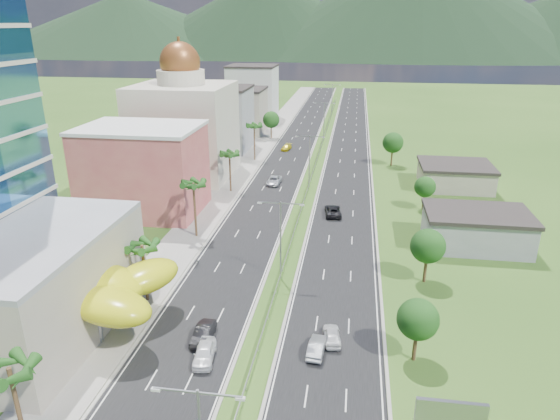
% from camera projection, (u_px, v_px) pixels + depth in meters
% --- Properties ---
extents(ground, '(500.00, 500.00, 0.00)m').
position_uv_depth(ground, '(268.00, 319.00, 57.88)').
color(ground, '#2D5119').
rests_on(ground, ground).
extents(road_left, '(11.00, 260.00, 0.04)m').
position_uv_depth(road_left, '(296.00, 143.00, 142.19)').
color(road_left, black).
rests_on(road_left, ground).
extents(road_right, '(11.00, 260.00, 0.04)m').
position_uv_depth(road_right, '(349.00, 145.00, 140.10)').
color(road_right, black).
rests_on(road_right, ground).
extents(sidewalk_left, '(7.00, 260.00, 0.12)m').
position_uv_depth(sidewalk_left, '(263.00, 142.00, 143.50)').
color(sidewalk_left, gray).
rests_on(sidewalk_left, ground).
extents(median_guardrail, '(0.10, 216.06, 0.76)m').
position_uv_depth(median_guardrail, '(317.00, 158.00, 124.27)').
color(median_guardrail, gray).
rests_on(median_guardrail, ground).
extents(streetlight_median_b, '(6.04, 0.25, 11.00)m').
position_uv_depth(streetlight_median_b, '(281.00, 232.00, 64.75)').
color(streetlight_median_b, gray).
rests_on(streetlight_median_b, ground).
extents(streetlight_median_c, '(6.04, 0.25, 11.00)m').
position_uv_depth(streetlight_median_c, '(310.00, 156.00, 101.76)').
color(streetlight_median_c, gray).
rests_on(streetlight_median_c, ground).
extents(streetlight_median_d, '(6.04, 0.25, 11.00)m').
position_uv_depth(streetlight_median_d, '(324.00, 117.00, 143.39)').
color(streetlight_median_d, gray).
rests_on(streetlight_median_d, ground).
extents(streetlight_median_e, '(6.04, 0.25, 11.00)m').
position_uv_depth(streetlight_median_e, '(332.00, 96.00, 185.03)').
color(streetlight_median_e, gray).
rests_on(streetlight_median_e, ground).
extents(lime_canopy, '(18.00, 15.00, 7.40)m').
position_uv_depth(lime_canopy, '(84.00, 286.00, 55.20)').
color(lime_canopy, '#BCBE12').
rests_on(lime_canopy, ground).
extents(pink_shophouse, '(20.00, 15.00, 15.00)m').
position_uv_depth(pink_shophouse, '(143.00, 171.00, 88.74)').
color(pink_shophouse, '#B84B4D').
rests_on(pink_shophouse, ground).
extents(domed_building, '(20.00, 20.00, 28.70)m').
position_uv_depth(domed_building, '(184.00, 125.00, 108.66)').
color(domed_building, beige).
rests_on(domed_building, ground).
extents(midrise_grey, '(16.00, 15.00, 16.00)m').
position_uv_depth(midrise_grey, '(219.00, 120.00, 132.83)').
color(midrise_grey, gray).
rests_on(midrise_grey, ground).
extents(midrise_beige, '(16.00, 15.00, 13.00)m').
position_uv_depth(midrise_beige, '(238.00, 112.00, 153.72)').
color(midrise_beige, '#9F9383').
rests_on(midrise_beige, ground).
extents(midrise_white, '(16.00, 15.00, 18.00)m').
position_uv_depth(midrise_white, '(253.00, 94.00, 174.11)').
color(midrise_white, silver).
rests_on(midrise_white, ground).
extents(billboard, '(5.20, 0.35, 6.20)m').
position_uv_depth(billboard, '(450.00, 420.00, 37.30)').
color(billboard, gray).
rests_on(billboard, ground).
extents(shed_near, '(15.00, 10.00, 5.00)m').
position_uv_depth(shed_near, '(476.00, 230.00, 76.23)').
color(shed_near, gray).
rests_on(shed_near, ground).
extents(shed_far, '(14.00, 12.00, 4.40)m').
position_uv_depth(shed_far, '(455.00, 177.00, 103.82)').
color(shed_far, '#9F9383').
rests_on(shed_far, ground).
extents(palm_tree_a, '(3.60, 3.60, 9.10)m').
position_uv_depth(palm_tree_a, '(10.00, 373.00, 36.85)').
color(palm_tree_a, '#47301C').
rests_on(palm_tree_a, ground).
extents(palm_tree_b, '(3.60, 3.60, 8.10)m').
position_uv_depth(palm_tree_b, '(142.00, 249.00, 59.40)').
color(palm_tree_b, '#47301C').
rests_on(palm_tree_b, ground).
extents(palm_tree_c, '(3.60, 3.60, 9.60)m').
position_uv_depth(palm_tree_c, '(193.00, 186.00, 77.39)').
color(palm_tree_c, '#47301C').
rests_on(palm_tree_c, ground).
extents(palm_tree_d, '(3.60, 3.60, 8.60)m').
position_uv_depth(palm_tree_d, '(230.00, 155.00, 99.01)').
color(palm_tree_d, '#47301C').
rests_on(palm_tree_d, ground).
extents(palm_tree_e, '(3.60, 3.60, 9.40)m').
position_uv_depth(palm_tree_e, '(254.00, 127.00, 121.87)').
color(palm_tree_e, '#47301C').
rests_on(palm_tree_e, ground).
extents(leafy_tree_lfar, '(4.90, 4.90, 8.05)m').
position_uv_depth(leafy_tree_lfar, '(271.00, 120.00, 145.96)').
color(leafy_tree_lfar, '#47301C').
rests_on(leafy_tree_lfar, ground).
extents(leafy_tree_ra, '(4.20, 4.20, 6.90)m').
position_uv_depth(leafy_tree_ra, '(418.00, 319.00, 49.34)').
color(leafy_tree_ra, '#47301C').
rests_on(leafy_tree_ra, ground).
extents(leafy_tree_rb, '(4.55, 4.55, 7.47)m').
position_uv_depth(leafy_tree_rb, '(428.00, 246.00, 64.51)').
color(leafy_tree_rb, '#47301C').
rests_on(leafy_tree_rb, ground).
extents(leafy_tree_rc, '(3.85, 3.85, 6.33)m').
position_uv_depth(leafy_tree_rc, '(425.00, 187.00, 90.28)').
color(leafy_tree_rc, '#47301C').
rests_on(leafy_tree_rc, ground).
extents(leafy_tree_rd, '(4.90, 4.90, 8.05)m').
position_uv_depth(leafy_tree_rd, '(393.00, 143.00, 118.17)').
color(leafy_tree_rd, '#47301C').
rests_on(leafy_tree_rd, ground).
extents(mountain_ridge, '(860.00, 140.00, 90.00)m').
position_uv_depth(mountain_ridge, '(413.00, 59.00, 465.87)').
color(mountain_ridge, black).
rests_on(mountain_ridge, ground).
extents(car_white_near_left, '(2.57, 5.13, 1.68)m').
position_uv_depth(car_white_near_left, '(204.00, 353.00, 50.65)').
color(car_white_near_left, white).
rests_on(car_white_near_left, road_left).
extents(car_dark_left, '(1.83, 4.83, 1.57)m').
position_uv_depth(car_dark_left, '(203.00, 333.00, 53.94)').
color(car_dark_left, black).
rests_on(car_dark_left, road_left).
extents(car_silver_mid_left, '(2.89, 5.79, 1.58)m').
position_uv_depth(car_silver_mid_left, '(274.00, 180.00, 105.91)').
color(car_silver_mid_left, '#ADB0B5').
rests_on(car_silver_mid_left, road_left).
extents(car_yellow_far_left, '(2.71, 5.02, 1.38)m').
position_uv_depth(car_yellow_far_left, '(286.00, 147.00, 134.32)').
color(car_yellow_far_left, gold).
rests_on(car_yellow_far_left, road_left).
extents(car_white_near_right, '(2.32, 4.53, 1.47)m').
position_uv_depth(car_white_near_right, '(332.00, 335.00, 53.70)').
color(car_white_near_right, silver).
rests_on(car_white_near_right, road_right).
extents(car_silver_right, '(1.91, 4.58, 1.47)m').
position_uv_depth(car_silver_right, '(317.00, 347.00, 51.75)').
color(car_silver_right, '#9DA0A5').
rests_on(car_silver_right, road_right).
extents(car_dark_far_right, '(3.42, 6.19, 1.64)m').
position_uv_depth(car_dark_far_right, '(333.00, 211.00, 88.90)').
color(car_dark_far_right, black).
rests_on(car_dark_far_right, road_right).
extents(motorcycle, '(0.72, 1.86, 1.16)m').
position_uv_depth(motorcycle, '(197.00, 261.00, 70.53)').
color(motorcycle, black).
rests_on(motorcycle, road_left).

